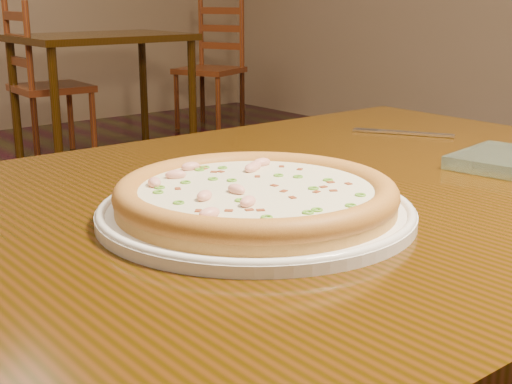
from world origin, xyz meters
TOP-DOWN VIEW (x-y plane):
  - hero_table at (0.04, -0.16)m, footprint 1.20×0.80m
  - plate at (-0.08, -0.21)m, footprint 0.34×0.34m
  - pizza at (-0.08, -0.21)m, footprint 0.31×0.31m
  - fork at (0.42, -0.01)m, footprint 0.10×0.16m
  - bg_table_right at (1.48, 3.21)m, footprint 1.00×0.70m
  - chair_c at (1.16, 3.38)m, footprint 0.44×0.44m
  - chair_d at (2.61, 3.63)m, footprint 0.55×0.55m

SIDE VIEW (x-z plane):
  - chair_c at x=1.16m, z-range -0.04..0.91m
  - chair_d at x=2.61m, z-range -0.04..0.91m
  - hero_table at x=0.04m, z-range 0.28..1.03m
  - bg_table_right at x=1.48m, z-range 0.28..1.03m
  - fork at x=0.42m, z-range 0.75..0.75m
  - plate at x=-0.08m, z-range 0.75..0.77m
  - pizza at x=-0.08m, z-range 0.76..0.79m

